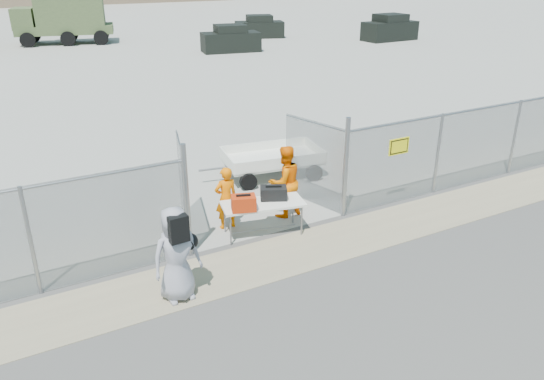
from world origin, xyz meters
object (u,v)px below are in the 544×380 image
security_worker_left (226,198)px  security_worker_right (285,182)px  folding_table (263,218)px  visitor (176,254)px  utility_trailer (272,162)px

security_worker_left → security_worker_right: security_worker_right is taller
folding_table → security_worker_right: size_ratio=1.03×
security_worker_left → visitor: (-1.94, -2.17, 0.16)m
security_worker_left → utility_trailer: security_worker_left is taller
visitor → utility_trailer: (4.47, 4.56, -0.49)m
folding_table → security_worker_left: (-0.60, 0.69, 0.37)m
security_worker_right → visitor: 4.05m
utility_trailer → folding_table: bearing=-113.1°
security_worker_left → folding_table: bearing=131.4°
visitor → security_worker_left: bearing=45.4°
security_worker_right → visitor: size_ratio=0.97×
security_worker_right → folding_table: bearing=29.9°
folding_table → utility_trailer: bearing=70.0°
visitor → utility_trailer: size_ratio=0.51×
folding_table → visitor: visitor is taller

